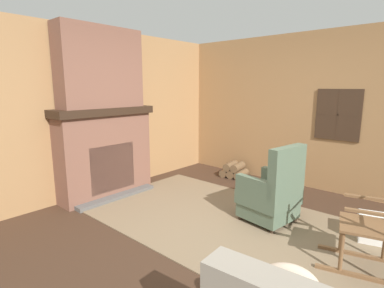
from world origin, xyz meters
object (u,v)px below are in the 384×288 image
(armchair, at_px, (272,195))
(rocking_chair, at_px, (371,230))
(oil_lamp_vase, at_px, (75,103))
(decorative_plate_on_mantel, at_px, (101,99))
(firewood_stack, at_px, (234,170))
(storage_case, at_px, (124,102))
(laundry_basket, at_px, (380,229))

(armchair, distance_m, rocking_chair, 1.20)
(oil_lamp_vase, xyz_separation_m, decorative_plate_on_mantel, (-0.02, 0.43, 0.05))
(firewood_stack, distance_m, storage_case, 2.42)
(firewood_stack, height_order, storage_case, storage_case)
(oil_lamp_vase, bearing_deg, firewood_stack, 68.34)
(armchair, relative_size, storage_case, 3.64)
(oil_lamp_vase, bearing_deg, storage_case, 89.99)
(storage_case, bearing_deg, laundry_basket, 11.92)
(firewood_stack, distance_m, decorative_plate_on_mantel, 2.76)
(armchair, height_order, firewood_stack, armchair)
(firewood_stack, relative_size, storage_case, 1.80)
(firewood_stack, bearing_deg, decorative_plate_on_mantel, -115.95)
(oil_lamp_vase, height_order, decorative_plate_on_mantel, decorative_plate_on_mantel)
(rocking_chair, bearing_deg, storage_case, -13.84)
(firewood_stack, height_order, laundry_basket, laundry_basket)
(oil_lamp_vase, distance_m, decorative_plate_on_mantel, 0.44)
(laundry_basket, xyz_separation_m, oil_lamp_vase, (-3.61, -1.59, 1.33))
(laundry_basket, distance_m, storage_case, 3.91)
(laundry_basket, relative_size, decorative_plate_on_mantel, 1.91)
(rocking_chair, xyz_separation_m, firewood_stack, (-2.60, 1.67, -0.28))
(firewood_stack, distance_m, oil_lamp_vase, 3.08)
(rocking_chair, relative_size, storage_case, 4.20)
(armchair, height_order, storage_case, storage_case)
(rocking_chair, xyz_separation_m, storage_case, (-3.62, -0.08, 1.05))
(armchair, xyz_separation_m, rocking_chair, (1.15, -0.33, 0.04))
(decorative_plate_on_mantel, bearing_deg, rocking_chair, 7.48)
(armchair, height_order, laundry_basket, armchair)
(decorative_plate_on_mantel, bearing_deg, firewood_stack, 64.05)
(armchair, xyz_separation_m, oil_lamp_vase, (-2.47, -1.24, 1.11))
(decorative_plate_on_mantel, bearing_deg, armchair, 17.90)
(armchair, height_order, oil_lamp_vase, oil_lamp_vase)
(laundry_basket, bearing_deg, rocking_chair, -88.72)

